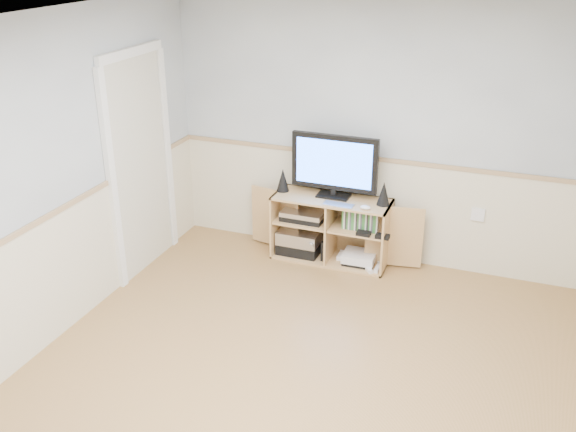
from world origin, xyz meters
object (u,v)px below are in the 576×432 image
(monitor, at_px, (334,164))
(game_consoles, at_px, (358,258))
(media_cabinet, at_px, (333,227))
(keyboard, at_px, (338,205))

(monitor, relative_size, game_consoles, 1.86)
(media_cabinet, relative_size, keyboard, 6.21)
(keyboard, height_order, game_consoles, keyboard)
(keyboard, relative_size, game_consoles, 0.63)
(monitor, xyz_separation_m, keyboard, (0.11, -0.19, -0.33))
(media_cabinet, relative_size, monitor, 2.11)
(monitor, bearing_deg, media_cabinet, 90.00)
(keyboard, distance_m, game_consoles, 0.63)
(game_consoles, bearing_deg, monitor, 168.24)
(keyboard, bearing_deg, monitor, 122.62)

